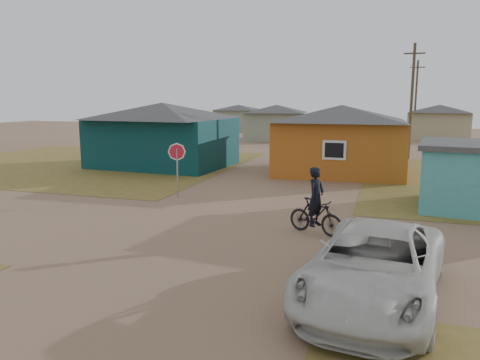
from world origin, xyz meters
name	(u,v)px	position (x,y,z in m)	size (l,w,h in m)	color
ground	(211,237)	(0.00, 0.00, 0.00)	(120.00, 120.00, 0.00)	#88674E
grass_nw	(86,163)	(-14.00, 13.00, 0.01)	(20.00, 18.00, 0.00)	olive
house_teal	(163,134)	(-8.50, 13.50, 2.05)	(8.93, 7.08, 4.00)	#092F33
house_yellow	(341,138)	(2.50, 14.00, 2.00)	(7.72, 6.76, 3.90)	#B05C1B
house_pale_west	(276,122)	(-6.00, 34.00, 1.86)	(7.04, 6.15, 3.60)	gray
house_beige_east	(439,121)	(10.00, 40.00, 1.86)	(6.95, 6.05, 3.60)	tan
house_pale_north	(238,117)	(-14.00, 46.00, 1.75)	(6.28, 5.81, 3.40)	gray
utility_pole_near	(412,100)	(6.50, 22.00, 4.14)	(1.40, 0.20, 8.00)	brown
utility_pole_far	(416,99)	(7.50, 38.00, 4.14)	(1.40, 0.20, 8.00)	brown
stop_sign	(177,157)	(-3.57, 5.14, 1.76)	(0.78, 0.07, 2.38)	gray
cyclist	(316,210)	(3.04, 1.31, 0.78)	(1.96, 1.21, 2.15)	black
vehicle	(374,266)	(4.99, -3.33, 0.79)	(2.61, 5.65, 1.57)	beige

